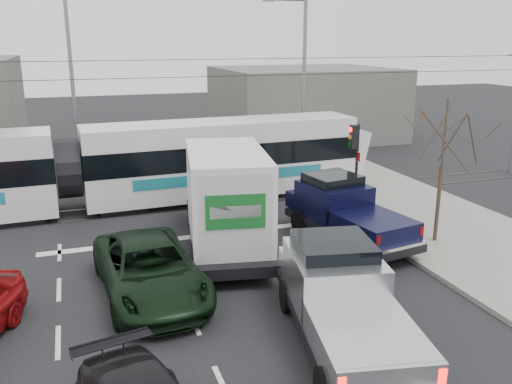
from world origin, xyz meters
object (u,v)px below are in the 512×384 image
object	(u,v)px
traffic_signal	(355,149)
bare_tree	(444,139)
box_truck	(225,200)
green_car	(150,269)
street_lamp_near	(301,77)
navy_pickup	(344,211)
silver_pickup	(341,297)
tram	(67,170)
street_lamp_far	(68,79)

from	to	relation	value
traffic_signal	bare_tree	bearing A→B (deg)	-74.24
box_truck	green_car	world-z (taller)	box_truck
street_lamp_near	navy_pickup	world-z (taller)	street_lamp_near
street_lamp_near	box_truck	bearing A→B (deg)	-125.78
street_lamp_near	navy_pickup	xyz separation A→B (m)	(-2.65, -10.14, -3.97)
traffic_signal	navy_pickup	size ratio (longest dim) A/B	0.63
traffic_signal	green_car	world-z (taller)	traffic_signal
green_car	silver_pickup	bearing A→B (deg)	-48.01
tram	bare_tree	bearing A→B (deg)	-35.18
navy_pickup	tram	bearing A→B (deg)	135.09
bare_tree	tram	world-z (taller)	tram
street_lamp_far	traffic_signal	bearing A→B (deg)	-41.72
street_lamp_near	tram	size ratio (longest dim) A/B	0.35
box_truck	navy_pickup	size ratio (longest dim) A/B	1.30
bare_tree	street_lamp_near	size ratio (longest dim) A/B	0.56
box_truck	green_car	size ratio (longest dim) A/B	1.33
tram	traffic_signal	bearing A→B (deg)	-21.71
bare_tree	green_car	bearing A→B (deg)	-176.02
tram	box_truck	size ratio (longest dim) A/B	3.45
street_lamp_far	tram	world-z (taller)	street_lamp_far
silver_pickup	box_truck	bearing A→B (deg)	109.60
tram	green_car	xyz separation A→B (m)	(2.06, -8.64, -1.08)
bare_tree	green_car	size ratio (longest dim) A/B	0.89
bare_tree	box_truck	size ratio (longest dim) A/B	0.67
street_lamp_near	green_car	bearing A→B (deg)	-128.82
tram	box_truck	bearing A→B (deg)	-51.42
traffic_signal	green_car	xyz separation A→B (m)	(-8.98, -4.70, -1.96)
traffic_signal	tram	distance (m)	11.75
street_lamp_far	box_truck	bearing A→B (deg)	-67.78
street_lamp_near	green_car	world-z (taller)	street_lamp_near
box_truck	bare_tree	bearing A→B (deg)	-5.86
street_lamp_far	silver_pickup	size ratio (longest dim) A/B	1.37
silver_pickup	box_truck	size ratio (longest dim) A/B	0.88
silver_pickup	navy_pickup	distance (m)	6.75
box_truck	tram	bearing A→B (deg)	140.80
traffic_signal	tram	size ratio (longest dim) A/B	0.14
bare_tree	navy_pickup	size ratio (longest dim) A/B	0.87
street_lamp_far	navy_pickup	world-z (taller)	street_lamp_far
traffic_signal	street_lamp_near	size ratio (longest dim) A/B	0.40
street_lamp_far	box_truck	distance (m)	12.82
tram	box_truck	world-z (taller)	tram
tram	navy_pickup	size ratio (longest dim) A/B	4.48
tram	silver_pickup	xyz separation A→B (m)	(6.03, -12.51, -0.73)
bare_tree	street_lamp_far	bearing A→B (deg)	131.12
bare_tree	navy_pickup	distance (m)	4.18
street_lamp_far	green_car	world-z (taller)	street_lamp_far
traffic_signal	silver_pickup	size ratio (longest dim) A/B	0.55
bare_tree	street_lamp_far	xyz separation A→B (m)	(-11.79, 13.50, 1.32)
street_lamp_far	green_car	distance (m)	14.94
silver_pickup	box_truck	xyz separation A→B (m)	(-0.97, 6.61, 0.63)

